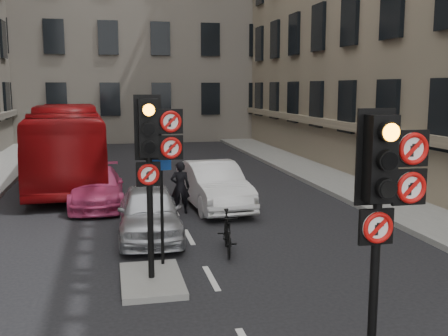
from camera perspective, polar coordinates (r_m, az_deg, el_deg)
name	(u,v)px	position (r m, az deg, el deg)	size (l,w,h in m)	color
pavement_right	(370,192)	(19.62, 15.60, -2.53)	(3.00, 50.00, 0.16)	gray
centre_island	(152,280)	(10.68, -7.88, -11.99)	(1.20, 2.00, 0.12)	gray
building_far	(130,7)	(43.44, -10.16, 16.89)	(30.00, 14.00, 20.00)	slate
signal_near	(385,187)	(6.97, 17.12, -1.98)	(0.91, 0.40, 3.58)	black
signal_far	(153,147)	(10.05, -7.71, 2.25)	(0.91, 0.40, 3.58)	black
car_silver	(149,212)	(13.61, -8.12, -4.74)	(1.57, 3.91, 1.33)	#B2B4BB
car_white	(214,185)	(16.75, -1.14, -1.87)	(1.54, 4.41, 1.45)	white
car_pink	(97,187)	(17.51, -13.67, -2.07)	(1.68, 4.13, 1.20)	#CA3B72
bus_red	(67,144)	(22.08, -16.69, 2.54)	(2.61, 11.16, 3.11)	maroon
motorcycle	(227,232)	(12.26, 0.35, -7.00)	(0.46, 1.64, 0.99)	black
motorcyclist	(180,187)	(16.01, -4.79, -2.11)	(0.59, 0.39, 1.61)	black
info_sign	(162,194)	(10.96, -6.80, -2.84)	(0.40, 0.14, 2.34)	black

